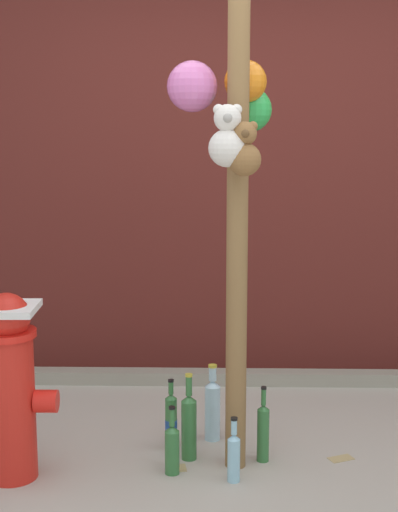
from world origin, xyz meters
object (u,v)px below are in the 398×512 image
Objects in this scene: bottle_3 at (234,455)px; fire_hydrant at (9,383)px; bottle_0 at (213,408)px; bottle_2 at (263,431)px; memorial_post at (234,75)px; bottle_4 at (172,448)px; bottle_5 at (171,421)px; bottle_1 at (189,425)px.

fire_hydrant is at bearing 178.91° from bottle_3.
bottle_0 is 1.07× the size of bottle_2.
bottle_4 is (-0.27, -0.11, -1.67)m from memorial_post.
fire_hydrant is 2.45× the size of bottle_5.
bottle_2 is 0.26m from bottle_3.
bottle_2 is at bearing -18.36° from bottle_5.
memorial_post is 3.52× the size of fire_hydrant.
bottle_0 is at bearing 64.85° from bottle_4.
bottle_0 reaches higher than bottle_4.
fire_hydrant reaches higher than bottle_1.
bottle_1 is 1.21× the size of bottle_5.
fire_hydrant is 2.84× the size of bottle_3.
memorial_post is 1.69m from bottle_5.
bottle_0 is 0.23m from bottle_5.
memorial_post is 1.64m from bottle_1.
bottle_1 is 1.41× the size of bottle_3.
fire_hydrant reaches higher than bottle_4.
bottle_3 is at bearing -123.79° from bottle_2.
bottle_3 is at bearing -50.18° from bottle_5.
bottle_4 is at bearing 165.80° from bottle_3.
bottle_4 reaches higher than bottle_3.
bottle_0 is at bearing 134.41° from bottle_2.
bottle_4 is (0.72, 0.05, -0.32)m from fire_hydrant.
fire_hydrant is 2.02× the size of bottle_1.
bottle_4 is 0.29m from bottle_5.
memorial_post is at bearing -13.14° from bottle_1.
bottle_0 is at bearing 25.96° from fire_hydrant.
memorial_post is 10.00× the size of bottle_3.
memorial_post reaches higher than bottle_3.
bottle_0 is at bearing 101.98° from bottle_3.
memorial_post is 8.60× the size of bottle_5.
bottle_2 reaches higher than bottle_4.
memorial_post reaches higher than bottle_4.
fire_hydrant is 0.79m from bottle_4.
memorial_post reaches higher than bottle_5.
bottle_4 is (-0.42, -0.14, -0.02)m from bottle_2.
bottle_0 is (0.91, 0.44, -0.28)m from fire_hydrant.
bottle_4 is (-0.18, -0.39, -0.04)m from bottle_0.
bottle_1 reaches higher than bottle_0.
bottle_5 is at bearing 94.20° from bottle_4.
bottle_1 is 0.17m from bottle_5.
fire_hydrant is (-0.99, -0.16, -1.35)m from memorial_post.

